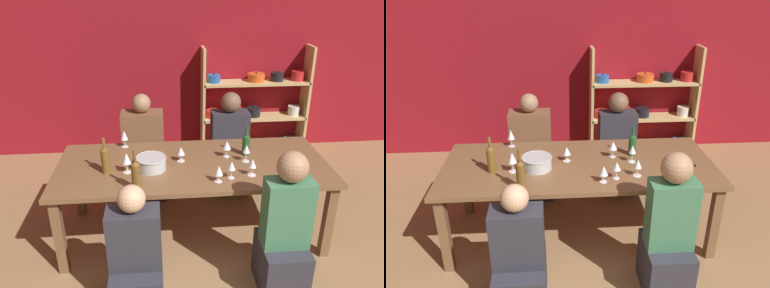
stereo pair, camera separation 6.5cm
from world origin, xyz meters
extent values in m
cube|color=maroon|center=(0.00, 3.83, 1.35)|extent=(8.80, 0.06, 2.70)
cube|color=tan|center=(0.14, 3.63, 0.75)|extent=(0.04, 0.30, 1.50)
cube|color=tan|center=(1.58, 3.63, 0.75)|extent=(0.04, 0.30, 1.50)
cube|color=tan|center=(0.86, 3.63, 0.02)|extent=(1.44, 0.30, 0.04)
cylinder|color=silver|center=(0.29, 3.63, 0.09)|extent=(0.18, 0.18, 0.11)
sphere|color=black|center=(0.29, 3.63, 0.16)|extent=(0.02, 0.02, 0.02)
cylinder|color=#E0561E|center=(0.57, 3.63, 0.11)|extent=(0.18, 0.18, 0.14)
sphere|color=black|center=(0.57, 3.63, 0.19)|extent=(0.02, 0.02, 0.02)
cylinder|color=gold|center=(0.86, 3.63, 0.08)|extent=(0.23, 0.23, 0.09)
sphere|color=black|center=(0.86, 3.63, 0.14)|extent=(0.02, 0.02, 0.02)
cylinder|color=black|center=(1.15, 3.63, 0.09)|extent=(0.18, 0.18, 0.10)
sphere|color=black|center=(1.15, 3.63, 0.15)|extent=(0.02, 0.02, 0.02)
cylinder|color=#235BAD|center=(1.44, 3.63, 0.11)|extent=(0.19, 0.19, 0.14)
sphere|color=black|center=(1.44, 3.63, 0.19)|extent=(0.02, 0.02, 0.02)
cube|color=tan|center=(0.86, 3.63, 0.52)|extent=(1.44, 0.30, 0.04)
cylinder|color=red|center=(0.29, 3.63, 0.59)|extent=(0.19, 0.19, 0.11)
sphere|color=black|center=(0.29, 3.63, 0.65)|extent=(0.02, 0.02, 0.02)
cylinder|color=red|center=(0.57, 3.63, 0.60)|extent=(0.23, 0.23, 0.14)
sphere|color=black|center=(0.57, 3.63, 0.69)|extent=(0.02, 0.02, 0.02)
cylinder|color=black|center=(0.86, 3.63, 0.59)|extent=(0.19, 0.19, 0.12)
sphere|color=black|center=(0.86, 3.63, 0.67)|extent=(0.02, 0.02, 0.02)
cylinder|color=silver|center=(1.44, 3.63, 0.60)|extent=(0.16, 0.16, 0.13)
sphere|color=black|center=(1.44, 3.63, 0.68)|extent=(0.02, 0.02, 0.02)
cube|color=tan|center=(0.86, 3.63, 1.01)|extent=(1.44, 0.30, 0.04)
cylinder|color=#235BAD|center=(0.29, 3.63, 1.08)|extent=(0.17, 0.17, 0.10)
sphere|color=black|center=(0.29, 3.63, 1.15)|extent=(0.02, 0.02, 0.02)
cylinder|color=#E0561E|center=(0.86, 3.63, 1.09)|extent=(0.23, 0.23, 0.11)
sphere|color=black|center=(0.86, 3.63, 1.15)|extent=(0.02, 0.02, 0.02)
cylinder|color=black|center=(1.15, 3.63, 1.09)|extent=(0.18, 0.18, 0.11)
sphere|color=black|center=(1.15, 3.63, 1.16)|extent=(0.02, 0.02, 0.02)
cylinder|color=red|center=(1.44, 3.63, 1.10)|extent=(0.17, 0.17, 0.13)
sphere|color=black|center=(1.44, 3.63, 1.17)|extent=(0.02, 0.02, 0.02)
cube|color=brown|center=(-0.17, 1.81, 0.75)|extent=(2.47, 1.03, 0.04)
cube|color=brown|center=(-1.32, 1.37, 0.36)|extent=(0.08, 0.08, 0.73)
cube|color=brown|center=(0.99, 1.37, 0.36)|extent=(0.08, 0.08, 0.73)
cube|color=brown|center=(-1.32, 2.25, 0.36)|extent=(0.08, 0.08, 0.73)
cube|color=brown|center=(0.99, 2.25, 0.36)|extent=(0.08, 0.08, 0.73)
cylinder|color=#B7BABC|center=(-0.54, 1.74, 0.82)|extent=(0.26, 0.26, 0.11)
torus|color=#B7BABC|center=(-0.54, 1.74, 0.88)|extent=(0.27, 0.27, 0.01)
cylinder|color=brown|center=(-0.66, 1.39, 0.88)|extent=(0.07, 0.07, 0.23)
cone|color=brown|center=(-0.66, 1.39, 1.01)|extent=(0.07, 0.07, 0.03)
cylinder|color=brown|center=(-0.66, 1.39, 1.08)|extent=(0.03, 0.03, 0.09)
cylinder|color=#1E4C23|center=(0.35, 1.95, 0.86)|extent=(0.07, 0.07, 0.18)
cone|color=#1E4C23|center=(0.35, 1.95, 0.97)|extent=(0.07, 0.07, 0.03)
cylinder|color=#1E4C23|center=(0.35, 1.95, 1.02)|extent=(0.03, 0.03, 0.08)
cylinder|color=brown|center=(-0.93, 1.70, 0.88)|extent=(0.07, 0.07, 0.22)
cone|color=brown|center=(-0.93, 1.70, 1.00)|extent=(0.07, 0.07, 0.03)
cylinder|color=brown|center=(-0.93, 1.70, 1.06)|extent=(0.03, 0.03, 0.08)
cylinder|color=white|center=(0.32, 1.54, 0.77)|extent=(0.07, 0.07, 0.00)
cylinder|color=white|center=(0.32, 1.54, 0.81)|extent=(0.01, 0.01, 0.07)
cone|color=white|center=(0.32, 1.54, 0.88)|extent=(0.07, 0.07, 0.08)
cylinder|color=maroon|center=(0.32, 1.54, 0.87)|extent=(0.04, 0.04, 0.03)
cylinder|color=white|center=(0.33, 1.81, 0.77)|extent=(0.07, 0.07, 0.00)
cylinder|color=white|center=(0.33, 1.81, 0.82)|extent=(0.01, 0.01, 0.09)
cone|color=white|center=(0.33, 1.81, 0.90)|extent=(0.07, 0.07, 0.08)
cylinder|color=maroon|center=(0.33, 1.81, 0.88)|extent=(0.04, 0.04, 0.03)
cylinder|color=white|center=(-0.27, 1.87, 0.77)|extent=(0.07, 0.07, 0.00)
cylinder|color=white|center=(-0.27, 1.87, 0.80)|extent=(0.01, 0.01, 0.06)
cone|color=white|center=(-0.27, 1.87, 0.87)|extent=(0.07, 0.07, 0.07)
cylinder|color=maroon|center=(-0.27, 1.87, 0.86)|extent=(0.04, 0.04, 0.03)
cylinder|color=white|center=(0.02, 1.46, 0.77)|extent=(0.06, 0.06, 0.00)
cylinder|color=white|center=(0.02, 1.46, 0.80)|extent=(0.01, 0.01, 0.06)
cone|color=white|center=(0.02, 1.46, 0.88)|extent=(0.07, 0.07, 0.08)
cylinder|color=beige|center=(0.02, 1.46, 0.86)|extent=(0.04, 0.04, 0.03)
cylinder|color=white|center=(-0.75, 1.69, 0.77)|extent=(0.07, 0.07, 0.00)
cylinder|color=white|center=(-0.75, 1.69, 0.82)|extent=(0.01, 0.01, 0.09)
cone|color=white|center=(-0.75, 1.69, 0.91)|extent=(0.08, 0.08, 0.10)
cylinder|color=maroon|center=(-0.75, 1.69, 0.88)|extent=(0.04, 0.04, 0.04)
cylinder|color=white|center=(-0.81, 2.23, 0.77)|extent=(0.07, 0.07, 0.00)
cylinder|color=white|center=(-0.81, 2.23, 0.81)|extent=(0.01, 0.01, 0.08)
cone|color=white|center=(-0.81, 2.23, 0.90)|extent=(0.07, 0.07, 0.10)
cylinder|color=maroon|center=(-0.81, 2.23, 0.87)|extent=(0.04, 0.04, 0.04)
cylinder|color=white|center=(0.16, 1.92, 0.77)|extent=(0.06, 0.06, 0.00)
cylinder|color=white|center=(0.16, 1.92, 0.81)|extent=(0.01, 0.01, 0.08)
cone|color=white|center=(0.16, 1.92, 0.89)|extent=(0.08, 0.08, 0.08)
cylinder|color=beige|center=(0.16, 1.92, 0.87)|extent=(0.04, 0.04, 0.03)
cylinder|color=white|center=(0.13, 1.51, 0.77)|extent=(0.06, 0.06, 0.00)
cylinder|color=white|center=(0.13, 1.51, 0.81)|extent=(0.01, 0.01, 0.08)
cone|color=white|center=(0.13, 1.51, 0.89)|extent=(0.07, 0.07, 0.07)
cylinder|color=maroon|center=(0.13, 1.51, 0.87)|extent=(0.04, 0.04, 0.03)
cube|color=black|center=(0.83, 1.73, 0.77)|extent=(0.11, 0.16, 0.01)
cube|color=#2D2D38|center=(0.47, 1.04, 0.22)|extent=(0.35, 0.44, 0.43)
cube|color=#3D7551|center=(0.47, 1.04, 0.71)|extent=(0.35, 0.19, 0.56)
sphere|color=#9E7556|center=(0.47, 1.04, 1.11)|extent=(0.23, 0.23, 0.23)
cube|color=#2D2D38|center=(0.34, 2.69, 0.21)|extent=(0.42, 0.53, 0.41)
cube|color=#2D2D38|center=(0.34, 2.69, 0.68)|extent=(0.42, 0.23, 0.53)
sphere|color=brown|center=(0.34, 2.69, 1.06)|extent=(0.22, 0.22, 0.22)
cube|color=#2D2D38|center=(-0.67, 0.95, 0.20)|extent=(0.38, 0.47, 0.40)
cube|color=#2D2D38|center=(-0.67, 0.95, 0.63)|extent=(0.38, 0.21, 0.46)
sphere|color=tan|center=(-0.67, 0.95, 0.96)|extent=(0.20, 0.20, 0.20)
cube|color=#2D2D38|center=(-0.65, 2.67, 0.25)|extent=(0.46, 0.57, 0.49)
cube|color=brown|center=(-0.65, 2.67, 0.73)|extent=(0.46, 0.25, 0.49)
sphere|color=#9E7556|center=(-0.65, 2.67, 1.08)|extent=(0.20, 0.20, 0.20)
camera|label=1|loc=(-0.46, -1.23, 2.34)|focal=35.00mm
camera|label=2|loc=(-0.39, -1.23, 2.34)|focal=35.00mm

